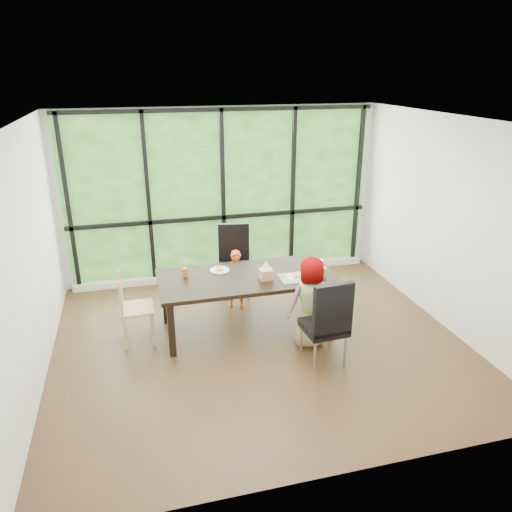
% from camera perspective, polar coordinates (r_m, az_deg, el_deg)
% --- Properties ---
extents(ground, '(5.00, 5.00, 0.00)m').
position_cam_1_polar(ground, '(6.23, 0.36, -9.97)').
color(ground, black).
rests_on(ground, ground).
extents(back_wall, '(5.00, 0.00, 5.00)m').
position_cam_1_polar(back_wall, '(7.76, -3.95, 7.16)').
color(back_wall, silver).
rests_on(back_wall, ground).
extents(foliage_backdrop, '(4.80, 0.02, 2.65)m').
position_cam_1_polar(foliage_backdrop, '(7.74, -3.92, 7.12)').
color(foliage_backdrop, '#1D4514').
rests_on(foliage_backdrop, back_wall).
extents(window_mullions, '(4.80, 0.06, 2.65)m').
position_cam_1_polar(window_mullions, '(7.70, -3.86, 7.05)').
color(window_mullions, black).
rests_on(window_mullions, back_wall).
extents(window_sill, '(4.80, 0.12, 0.10)m').
position_cam_1_polar(window_sill, '(8.08, -3.58, -1.98)').
color(window_sill, silver).
rests_on(window_sill, ground).
extents(dining_table, '(2.30, 1.20, 0.75)m').
position_cam_1_polar(dining_table, '(6.36, -1.10, -5.44)').
color(dining_table, black).
rests_on(dining_table, ground).
extents(chair_window_leather, '(0.53, 0.53, 1.08)m').
position_cam_1_polar(chair_window_leather, '(7.19, -2.53, -0.76)').
color(chair_window_leather, black).
rests_on(chair_window_leather, ground).
extents(chair_interior_leather, '(0.49, 0.49, 1.08)m').
position_cam_1_polar(chair_interior_leather, '(5.63, 7.98, -7.54)').
color(chair_interior_leather, black).
rests_on(chair_interior_leather, ground).
extents(chair_end_beech, '(0.40, 0.42, 0.90)m').
position_cam_1_polar(chair_end_beech, '(6.22, -13.79, -6.00)').
color(chair_end_beech, tan).
rests_on(chair_end_beech, ground).
extents(child_toddler, '(0.37, 0.30, 0.86)m').
position_cam_1_polar(child_toddler, '(6.89, -2.33, -2.76)').
color(child_toddler, '#E5530E').
rests_on(child_toddler, ground).
extents(child_older, '(0.57, 0.39, 1.15)m').
position_cam_1_polar(child_older, '(5.95, 6.41, -5.43)').
color(child_older, slate).
rests_on(child_older, ground).
extents(placemat, '(0.46, 0.34, 0.01)m').
position_cam_1_polar(placemat, '(6.17, 4.91, -2.51)').
color(placemat, tan).
rests_on(placemat, dining_table).
extents(plate_far, '(0.25, 0.25, 0.02)m').
position_cam_1_polar(plate_far, '(6.37, -4.28, -1.67)').
color(plate_far, white).
rests_on(plate_far, dining_table).
extents(plate_near, '(0.24, 0.24, 0.02)m').
position_cam_1_polar(plate_near, '(6.17, 4.73, -2.47)').
color(plate_near, white).
rests_on(plate_near, dining_table).
extents(orange_cup, '(0.07, 0.07, 0.11)m').
position_cam_1_polar(orange_cup, '(6.23, -8.28, -1.91)').
color(orange_cup, '#D65818').
rests_on(orange_cup, dining_table).
extents(green_cup, '(0.08, 0.08, 0.13)m').
position_cam_1_polar(green_cup, '(6.19, 7.84, -1.91)').
color(green_cup, '#58D23E').
rests_on(green_cup, dining_table).
extents(white_mug, '(0.09, 0.09, 0.10)m').
position_cam_1_polar(white_mug, '(6.52, 7.52, -0.85)').
color(white_mug, white).
rests_on(white_mug, dining_table).
extents(tissue_box, '(0.15, 0.15, 0.13)m').
position_cam_1_polar(tissue_box, '(6.09, 1.17, -2.14)').
color(tissue_box, tan).
rests_on(tissue_box, dining_table).
extents(crepe_rolls_far, '(0.10, 0.12, 0.04)m').
position_cam_1_polar(crepe_rolls_far, '(6.36, -4.28, -1.45)').
color(crepe_rolls_far, tan).
rests_on(crepe_rolls_far, plate_far).
extents(crepe_rolls_near, '(0.10, 0.12, 0.04)m').
position_cam_1_polar(crepe_rolls_near, '(6.16, 4.73, -2.25)').
color(crepe_rolls_near, tan).
rests_on(crepe_rolls_near, plate_near).
extents(straw_white, '(0.01, 0.04, 0.20)m').
position_cam_1_polar(straw_white, '(6.19, -8.33, -1.10)').
color(straw_white, white).
rests_on(straw_white, orange_cup).
extents(straw_pink, '(0.01, 0.04, 0.20)m').
position_cam_1_polar(straw_pink, '(6.15, 7.88, -1.00)').
color(straw_pink, pink).
rests_on(straw_pink, green_cup).
extents(tissue, '(0.12, 0.12, 0.11)m').
position_cam_1_polar(tissue, '(6.04, 1.18, -1.08)').
color(tissue, white).
rests_on(tissue, tissue_box).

